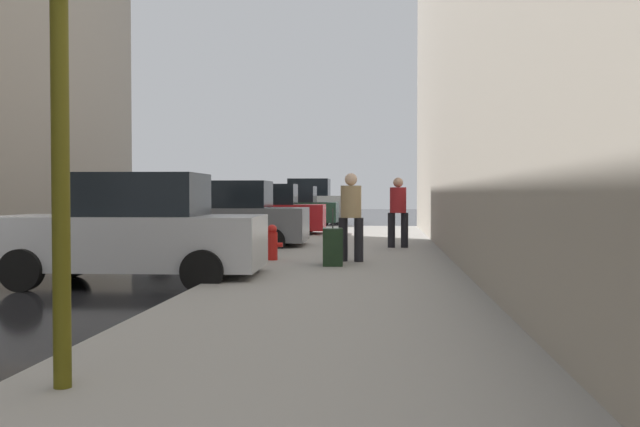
# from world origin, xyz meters

# --- Properties ---
(sidewalk) EXTENTS (4.00, 40.00, 0.15)m
(sidewalk) POSITION_xyz_m (6.00, 0.00, 0.07)
(sidewalk) COLOR gray
(sidewalk) RESTS_ON ground_plane
(parked_silver_sedan) EXTENTS (4.26, 2.17, 1.79)m
(parked_silver_sedan) POSITION_xyz_m (2.65, 1.74, 0.85)
(parked_silver_sedan) COLOR #B7BABF
(parked_silver_sedan) RESTS_ON ground_plane
(parked_gray_coupe) EXTENTS (4.22, 2.10, 1.79)m
(parked_gray_coupe) POSITION_xyz_m (2.65, 8.45, 0.85)
(parked_gray_coupe) COLOR slate
(parked_gray_coupe) RESTS_ON ground_plane
(parked_red_hatchback) EXTENTS (4.24, 2.14, 1.79)m
(parked_red_hatchback) POSITION_xyz_m (2.65, 13.98, 0.85)
(parked_red_hatchback) COLOR #B2191E
(parked_red_hatchback) RESTS_ON ground_plane
(parked_dark_green_sedan) EXTENTS (4.22, 2.09, 1.79)m
(parked_dark_green_sedan) POSITION_xyz_m (2.65, 20.62, 0.85)
(parked_dark_green_sedan) COLOR #193828
(parked_dark_green_sedan) RESTS_ON ground_plane
(parked_white_van) EXTENTS (4.63, 2.11, 2.25)m
(parked_white_van) POSITION_xyz_m (2.65, 27.27, 1.03)
(parked_white_van) COLOR silver
(parked_white_van) RESTS_ON ground_plane
(fire_hydrant) EXTENTS (0.42, 0.22, 0.70)m
(fire_hydrant) POSITION_xyz_m (4.45, 4.55, 0.50)
(fire_hydrant) COLOR red
(fire_hydrant) RESTS_ON sidewalk
(pedestrian_in_tan_coat) EXTENTS (0.53, 0.49, 1.71)m
(pedestrian_in_tan_coat) POSITION_xyz_m (6.02, 4.39, 1.10)
(pedestrian_in_tan_coat) COLOR black
(pedestrian_in_tan_coat) RESTS_ON sidewalk
(pedestrian_in_red_jacket) EXTENTS (0.51, 0.42, 1.71)m
(pedestrian_in_red_jacket) POSITION_xyz_m (7.00, 8.08, 1.10)
(pedestrian_in_red_jacket) COLOR black
(pedestrian_in_red_jacket) RESTS_ON sidewalk
(rolling_suitcase) EXTENTS (0.40, 0.59, 1.04)m
(rolling_suitcase) POSITION_xyz_m (5.72, 3.62, 0.49)
(rolling_suitcase) COLOR black
(rolling_suitcase) RESTS_ON sidewalk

